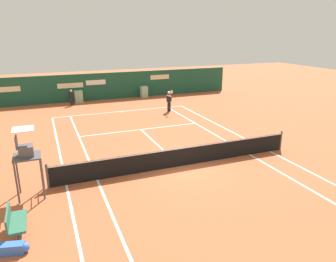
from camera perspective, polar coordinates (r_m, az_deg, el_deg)
name	(u,v)px	position (r m, az deg, el deg)	size (l,w,h in m)	color
ground_plane	(176,162)	(15.97, 1.38, -5.50)	(80.00, 80.00, 0.01)	#B25633
tennis_net	(180,156)	(15.29, 2.24, -4.53)	(12.10, 0.10, 1.07)	#4C4C51
sponsor_back_wall	(107,87)	(30.86, -10.80, 7.83)	(25.00, 1.02, 2.49)	#194C38
umpire_chair	(26,153)	(13.26, -24.07, -3.65)	(1.00, 1.00, 2.78)	#47474C
player_bench	(14,220)	(11.57, -25.79, -14.19)	(0.54, 1.36, 0.88)	#38383D
equipment_bag	(15,248)	(10.92, -25.70, -18.39)	(0.87, 0.46, 0.32)	blue
player_on_baseline	(169,99)	(25.60, 0.22, 5.67)	(0.51, 0.82, 1.85)	black
ball_kid_right_post	(72,96)	(28.96, -16.89, 5.95)	(0.46, 0.23, 1.39)	black
tennis_ball_near_service_line	(125,116)	(24.40, -7.64, 2.62)	(0.07, 0.07, 0.07)	#CCE033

